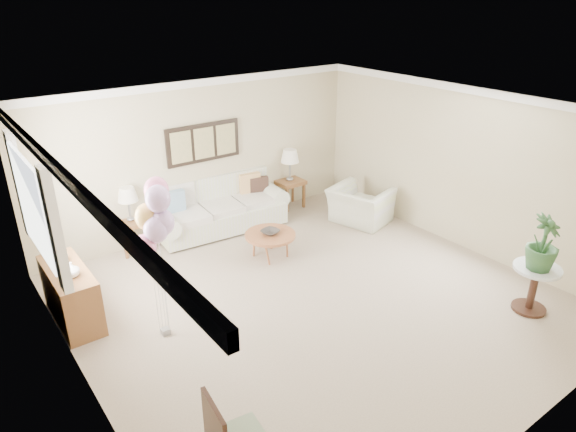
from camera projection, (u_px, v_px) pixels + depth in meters
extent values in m
plane|color=tan|center=(314.00, 300.00, 7.07)|extent=(6.00, 6.00, 0.00)
cube|color=beige|center=(204.00, 157.00, 8.73)|extent=(6.00, 0.04, 2.60)
cube|color=beige|center=(541.00, 328.00, 4.34)|extent=(6.00, 0.04, 2.60)
cube|color=beige|center=(74.00, 289.00, 4.90)|extent=(0.04, 6.00, 2.60)
cube|color=beige|center=(461.00, 168.00, 8.17)|extent=(0.04, 6.00, 2.60)
cube|color=white|center=(318.00, 113.00, 6.01)|extent=(6.00, 6.00, 0.02)
cube|color=white|center=(199.00, 83.00, 8.20)|extent=(6.00, 0.06, 0.12)
cube|color=white|center=(53.00, 165.00, 4.41)|extent=(0.06, 6.00, 0.12)
cube|color=white|center=(471.00, 90.00, 7.65)|extent=(0.06, 6.00, 0.12)
cube|color=white|center=(32.00, 206.00, 5.87)|extent=(0.04, 1.40, 1.20)
cube|color=white|center=(55.00, 231.00, 5.27)|extent=(0.10, 0.22, 1.40)
cube|color=white|center=(20.00, 184.00, 6.51)|extent=(0.10, 0.22, 1.40)
cube|color=black|center=(203.00, 143.00, 8.61)|extent=(1.35, 0.04, 0.65)
cube|color=#8C8C59|center=(181.00, 147.00, 8.36)|extent=(0.36, 0.02, 0.52)
cube|color=#8C8C59|center=(204.00, 143.00, 8.59)|extent=(0.36, 0.02, 0.52)
cube|color=#8C8C59|center=(226.00, 139.00, 8.82)|extent=(0.36, 0.02, 0.52)
cube|color=silver|center=(220.00, 218.00, 9.04)|extent=(2.30, 1.10, 0.37)
cube|color=silver|center=(210.00, 191.00, 9.12)|extent=(2.25, 0.41, 0.56)
cylinder|color=silver|center=(162.00, 221.00, 8.36)|extent=(0.40, 0.94, 0.33)
cylinder|color=silver|center=(270.00, 192.00, 9.52)|extent=(0.40, 0.94, 0.33)
cube|color=beige|center=(188.00, 216.00, 8.56)|extent=(0.67, 0.78, 0.12)
cube|color=beige|center=(221.00, 207.00, 8.91)|extent=(0.67, 0.78, 0.12)
cube|color=beige|center=(252.00, 199.00, 9.26)|extent=(0.67, 0.78, 0.12)
cube|color=#789BB8|center=(173.00, 202.00, 8.51)|extent=(0.39, 0.12, 0.39)
cube|color=tan|center=(250.00, 184.00, 9.33)|extent=(0.39, 0.12, 0.39)
cube|color=#37241C|center=(259.00, 186.00, 9.39)|extent=(0.35, 0.10, 0.35)
cube|color=silver|center=(221.00, 228.00, 9.12)|extent=(2.03, 0.81, 0.04)
cube|color=brown|center=(131.00, 222.00, 8.19)|extent=(0.50, 0.45, 0.07)
cube|color=brown|center=(125.00, 245.00, 8.06)|extent=(0.05, 0.05, 0.47)
cube|color=brown|center=(149.00, 238.00, 8.28)|extent=(0.05, 0.05, 0.47)
cube|color=brown|center=(117.00, 237.00, 8.32)|extent=(0.05, 0.05, 0.47)
cube|color=brown|center=(141.00, 230.00, 8.54)|extent=(0.05, 0.05, 0.47)
cube|color=brown|center=(290.00, 182.00, 9.85)|extent=(0.51, 0.46, 0.07)
cube|color=brown|center=(287.00, 201.00, 9.72)|extent=(0.05, 0.05, 0.48)
cube|color=brown|center=(304.00, 196.00, 9.94)|extent=(0.05, 0.05, 0.48)
cube|color=brown|center=(276.00, 195.00, 9.99)|extent=(0.05, 0.05, 0.48)
cube|color=brown|center=(292.00, 190.00, 10.21)|extent=(0.05, 0.05, 0.48)
cylinder|color=gray|center=(131.00, 219.00, 8.16)|extent=(0.13, 0.13, 0.06)
cylinder|color=gray|center=(129.00, 209.00, 8.09)|extent=(0.04, 0.04, 0.28)
cone|color=silver|center=(127.00, 194.00, 7.99)|extent=(0.32, 0.32, 0.22)
cylinder|color=gray|center=(290.00, 179.00, 9.83)|extent=(0.14, 0.14, 0.06)
cylinder|color=gray|center=(290.00, 170.00, 9.75)|extent=(0.04, 0.04, 0.30)
cone|color=silver|center=(290.00, 156.00, 9.64)|extent=(0.35, 0.35, 0.24)
cylinder|color=brown|center=(270.00, 235.00, 8.05)|extent=(0.80, 0.80, 0.04)
cylinder|color=brown|center=(273.00, 239.00, 8.37)|extent=(0.03, 0.03, 0.36)
cylinder|color=brown|center=(254.00, 245.00, 8.16)|extent=(0.03, 0.03, 0.36)
cylinder|color=brown|center=(267.00, 254.00, 7.89)|extent=(0.03, 0.03, 0.36)
cylinder|color=brown|center=(287.00, 248.00, 8.09)|extent=(0.03, 0.03, 0.36)
imported|color=#322D29|center=(270.00, 232.00, 8.01)|extent=(0.33, 0.33, 0.07)
imported|color=silver|center=(360.00, 205.00, 9.28)|extent=(1.11, 1.20, 0.65)
cylinder|color=silver|center=(537.00, 268.00, 6.60)|extent=(0.60, 0.60, 0.04)
cylinder|color=#341E13|center=(533.00, 290.00, 6.73)|extent=(0.10, 0.10, 0.60)
cylinder|color=#341E13|center=(528.00, 309.00, 6.86)|extent=(0.44, 0.44, 0.01)
imported|color=#29532D|center=(543.00, 243.00, 6.41)|extent=(0.44, 0.44, 0.73)
cube|color=#341E13|center=(215.00, 430.00, 4.08)|extent=(0.10, 0.46, 0.53)
cube|color=brown|center=(71.00, 295.00, 6.51)|extent=(0.45, 1.20, 0.74)
cube|color=#341E13|center=(79.00, 305.00, 6.29)|extent=(0.46, 0.02, 0.70)
cube|color=#341E13|center=(65.00, 285.00, 6.73)|extent=(0.46, 0.02, 0.70)
imported|color=white|center=(72.00, 269.00, 6.17)|extent=(0.23, 0.23, 0.19)
imported|color=beige|center=(61.00, 255.00, 6.52)|extent=(0.20, 0.20, 0.17)
cube|color=gray|center=(165.00, 331.00, 6.36)|extent=(0.10, 0.10, 0.08)
ellipsoid|color=pink|center=(144.00, 248.00, 5.74)|extent=(0.28, 0.28, 0.32)
cylinder|color=silver|center=(156.00, 296.00, 6.07)|extent=(0.01, 0.01, 1.03)
ellipsoid|color=#D2A4E9|center=(162.00, 222.00, 5.75)|extent=(0.28, 0.28, 0.32)
cylinder|color=silver|center=(164.00, 284.00, 6.08)|extent=(0.01, 0.01, 1.29)
ellipsoid|color=#E7B355|center=(147.00, 217.00, 5.75)|extent=(0.28, 0.28, 0.32)
cylinder|color=silver|center=(157.00, 281.00, 6.08)|extent=(0.01, 0.01, 1.35)
ellipsoid|color=pink|center=(156.00, 190.00, 5.75)|extent=(0.28, 0.28, 0.32)
cylinder|color=silver|center=(162.00, 269.00, 6.08)|extent=(0.01, 0.01, 1.62)
ellipsoid|color=#D2A4E9|center=(156.00, 229.00, 5.70)|extent=(0.28, 0.28, 0.32)
cylinder|color=silver|center=(162.00, 288.00, 6.05)|extent=(0.01, 0.01, 1.24)
ellipsoid|color=#D2A4E9|center=(158.00, 199.00, 5.61)|extent=(0.28, 0.28, 0.32)
cylinder|color=silver|center=(162.00, 274.00, 6.01)|extent=(0.01, 0.01, 1.58)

